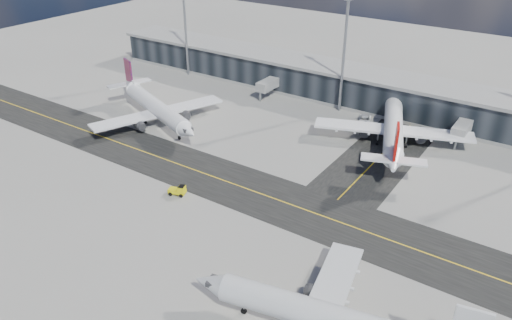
{
  "coord_description": "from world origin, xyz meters",
  "views": [
    {
      "loc": [
        48.04,
        -60.5,
        48.75
      ],
      "look_at": [
        2.62,
        6.62,
        5.0
      ],
      "focal_mm": 35.0,
      "sensor_mm": 36.0,
      "label": 1
    }
  ],
  "objects_px": {
    "airliner_af": "(156,107)",
    "airliner_near": "(331,319)",
    "service_van": "(365,120)",
    "baggage_tug": "(179,190)",
    "airliner_redtail": "(393,129)"
  },
  "relations": [
    {
      "from": "airliner_af",
      "to": "service_van",
      "type": "relative_size",
      "value": 6.03
    },
    {
      "from": "baggage_tug",
      "to": "service_van",
      "type": "relative_size",
      "value": 0.57
    },
    {
      "from": "airliner_af",
      "to": "baggage_tug",
      "type": "xyz_separation_m",
      "value": [
        26.54,
        -21.8,
        -2.74
      ]
    },
    {
      "from": "airliner_af",
      "to": "service_van",
      "type": "height_order",
      "value": "airliner_af"
    },
    {
      "from": "airliner_near",
      "to": "baggage_tug",
      "type": "height_order",
      "value": "airliner_near"
    },
    {
      "from": "airliner_near",
      "to": "service_van",
      "type": "distance_m",
      "value": 67.37
    },
    {
      "from": "airliner_redtail",
      "to": "service_van",
      "type": "height_order",
      "value": "airliner_redtail"
    },
    {
      "from": "airliner_af",
      "to": "airliner_near",
      "type": "xyz_separation_m",
      "value": [
        64.31,
        -36.54,
        -0.16
      ]
    },
    {
      "from": "airliner_near",
      "to": "airliner_af",
      "type": "bearing_deg",
      "value": 48.96
    },
    {
      "from": "baggage_tug",
      "to": "service_van",
      "type": "xyz_separation_m",
      "value": [
        15.23,
        48.69,
        -0.14
      ]
    },
    {
      "from": "airliner_af",
      "to": "baggage_tug",
      "type": "distance_m",
      "value": 34.45
    },
    {
      "from": "airliner_near",
      "to": "service_van",
      "type": "bearing_deg",
      "value": 8.12
    },
    {
      "from": "airliner_af",
      "to": "airliner_near",
      "type": "bearing_deg",
      "value": 81.99
    },
    {
      "from": "airliner_af",
      "to": "airliner_redtail",
      "type": "distance_m",
      "value": 54.77
    },
    {
      "from": "service_van",
      "to": "airliner_af",
      "type": "bearing_deg",
      "value": -165.46
    }
  ]
}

